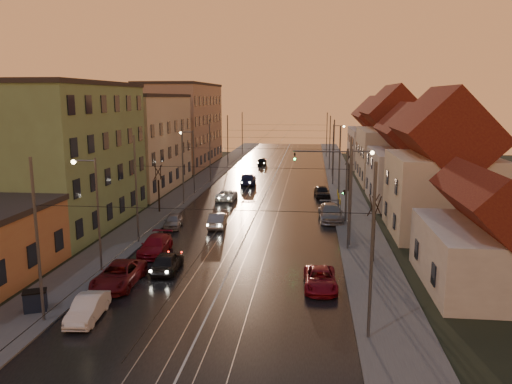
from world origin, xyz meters
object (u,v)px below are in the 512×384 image
(driving_car_0, at_px, (167,261))
(parked_right_1, at_px, (331,213))
(driving_car_4, at_px, (262,161))
(street_lamp_2, at_px, (191,156))
(parked_left_0, at_px, (88,308))
(parked_left_2, at_px, (155,245))
(street_lamp_0, at_px, (93,203))
(street_lamp_3, at_px, (335,145))
(traffic_light_mast, at_px, (336,176))
(parked_right_2, at_px, (322,192))
(dumpster, at_px, (35,301))
(driving_car_2, at_px, (227,195))
(driving_car_3, at_px, (248,179))
(parked_left_1, at_px, (119,275))
(parked_left_3, at_px, (173,221))
(street_lamp_1, at_px, (355,188))
(driving_car_1, at_px, (218,220))
(parked_right_0, at_px, (320,279))

(driving_car_0, bearing_deg, parked_right_1, -128.54)
(driving_car_0, bearing_deg, driving_car_4, -93.12)
(street_lamp_2, bearing_deg, parked_left_0, -85.62)
(parked_left_2, bearing_deg, driving_car_4, 84.67)
(street_lamp_2, xyz_separation_m, parked_right_1, (16.70, -11.30, -4.09))
(street_lamp_0, distance_m, street_lamp_3, 47.62)
(street_lamp_2, xyz_separation_m, traffic_light_mast, (17.10, -12.00, -0.29))
(parked_right_2, bearing_deg, parked_right_1, -92.43)
(dumpster, bearing_deg, parked_right_2, 39.83)
(street_lamp_2, height_order, driving_car_2, street_lamp_2)
(street_lamp_2, bearing_deg, dumpster, -90.95)
(street_lamp_3, xyz_separation_m, driving_car_4, (-12.28, 12.44, -4.19))
(driving_car_3, relative_size, parked_left_2, 1.10)
(driving_car_0, distance_m, parked_left_1, 3.81)
(parked_left_1, distance_m, parked_left_2, 6.74)
(dumpster, bearing_deg, parked_left_3, 57.60)
(street_lamp_3, relative_size, traffic_light_mast, 1.11)
(parked_left_1, xyz_separation_m, parked_right_2, (13.56, 30.44, -0.00))
(driving_car_2, bearing_deg, parked_left_3, 79.30)
(street_lamp_0, relative_size, driving_car_3, 1.54)
(parked_left_2, bearing_deg, street_lamp_1, 11.28)
(driving_car_1, xyz_separation_m, parked_left_0, (-3.39, -20.25, -0.04))
(street_lamp_2, bearing_deg, street_lamp_0, -90.00)
(parked_left_1, xyz_separation_m, dumpster, (-3.07, -4.56, -0.02))
(driving_car_1, height_order, parked_right_0, driving_car_1)
(parked_left_0, bearing_deg, parked_left_2, 84.84)
(street_lamp_2, relative_size, parked_right_2, 1.91)
(driving_car_2, relative_size, driving_car_3, 0.87)
(driving_car_4, bearing_deg, parked_right_0, 94.48)
(driving_car_3, xyz_separation_m, parked_left_3, (-3.97, -24.15, -0.12))
(street_lamp_0, relative_size, parked_left_1, 1.55)
(traffic_light_mast, height_order, parked_right_2, traffic_light_mast)
(parked_left_2, xyz_separation_m, parked_right_2, (13.26, 23.71, 0.03))
(driving_car_4, xyz_separation_m, parked_right_0, (9.48, -57.86, -0.08))
(driving_car_0, bearing_deg, parked_right_0, 166.80)
(street_lamp_1, height_order, street_lamp_2, same)
(street_lamp_2, distance_m, dumpster, 35.16)
(parked_right_0, bearing_deg, street_lamp_1, 71.45)
(parked_right_0, bearing_deg, traffic_light_mast, 82.46)
(parked_left_0, bearing_deg, parked_right_0, 20.25)
(parked_left_0, xyz_separation_m, parked_right_1, (14.00, 24.05, 0.15))
(driving_car_0, relative_size, parked_left_3, 1.12)
(street_lamp_0, height_order, parked_left_1, street_lamp_0)
(driving_car_1, height_order, parked_left_1, parked_left_1)
(street_lamp_1, relative_size, traffic_light_mast, 1.11)
(driving_car_2, relative_size, parked_left_1, 0.88)
(parked_left_2, bearing_deg, parked_right_2, 58.89)
(driving_car_0, bearing_deg, driving_car_3, -93.82)
(street_lamp_3, bearing_deg, parked_left_2, -111.27)
(street_lamp_1, bearing_deg, driving_car_2, 127.65)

